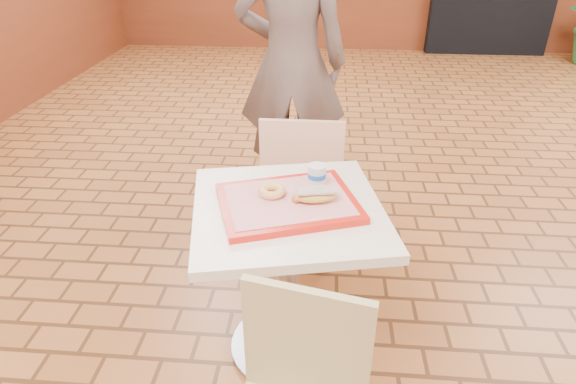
# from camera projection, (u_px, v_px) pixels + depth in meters

# --- Properties ---
(wainscot_band) EXTENTS (8.00, 10.00, 1.00)m
(wainscot_band) POSITION_uv_depth(u_px,v_px,m) (519.00, 185.00, 2.38)
(wainscot_band) COLOR #5F2712
(wainscot_band) RESTS_ON ground
(main_table) EXTENTS (0.69, 0.69, 0.73)m
(main_table) POSITION_uv_depth(u_px,v_px,m) (288.00, 258.00, 1.88)
(main_table) COLOR beige
(main_table) RESTS_ON ground
(chair_main_back) EXTENTS (0.40, 0.40, 0.85)m
(chair_main_back) POSITION_uv_depth(u_px,v_px,m) (302.00, 183.00, 2.45)
(chair_main_back) COLOR #E7B08B
(chair_main_back) RESTS_ON ground
(customer) EXTENTS (0.67, 0.45, 1.81)m
(customer) POSITION_uv_depth(u_px,v_px,m) (292.00, 63.00, 2.84)
(customer) COLOR brown
(customer) RESTS_ON ground
(serving_tray) EXTENTS (0.49, 0.38, 0.03)m
(serving_tray) POSITION_uv_depth(u_px,v_px,m) (288.00, 203.00, 1.76)
(serving_tray) COLOR red
(serving_tray) RESTS_ON main_table
(ring_donut) EXTENTS (0.11, 0.11, 0.03)m
(ring_donut) POSITION_uv_depth(u_px,v_px,m) (272.00, 191.00, 1.77)
(ring_donut) COLOR #DC9B50
(ring_donut) RESTS_ON serving_tray
(long_john_donut) EXTENTS (0.17, 0.10, 0.05)m
(long_john_donut) POSITION_uv_depth(u_px,v_px,m) (314.00, 196.00, 1.73)
(long_john_donut) COLOR gold
(long_john_donut) RESTS_ON serving_tray
(paper_cup) EXTENTS (0.07, 0.07, 0.09)m
(paper_cup) POSITION_uv_depth(u_px,v_px,m) (317.00, 176.00, 1.82)
(paper_cup) COLOR silver
(paper_cup) RESTS_ON serving_tray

